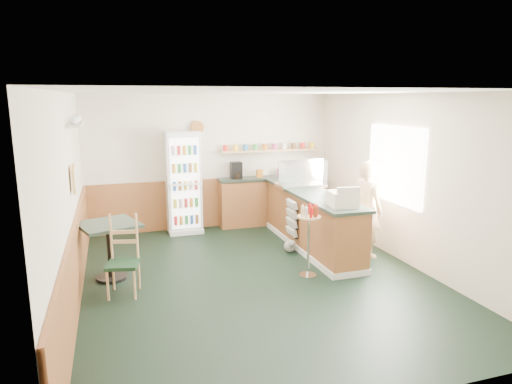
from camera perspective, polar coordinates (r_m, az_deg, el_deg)
name	(u,v)px	position (r m, az deg, el deg)	size (l,w,h in m)	color
ground	(257,279)	(6.87, 0.15, -10.77)	(6.00, 6.00, 0.00)	black
room_envelope	(229,170)	(7.07, -3.41, 2.73)	(5.04, 6.02, 2.72)	beige
service_counter	(311,223)	(8.13, 6.93, -3.81)	(0.68, 3.01, 1.01)	brown
back_counter	(270,198)	(9.61, 1.79, -0.76)	(2.24, 0.42, 1.69)	brown
drinks_fridge	(184,183)	(9.03, -9.05, 1.18)	(0.66, 0.54, 2.00)	white
display_case	(301,174)	(8.41, 5.63, 2.30)	(0.88, 0.46, 0.50)	silver
cash_register	(342,199)	(7.02, 10.75, -0.85)	(0.39, 0.41, 0.22)	beige
shopkeeper	(367,209)	(7.80, 13.71, -2.08)	(0.54, 0.39, 1.62)	tan
condiment_stand	(309,229)	(6.78, 6.62, -4.57)	(0.35, 0.35, 1.08)	silver
newspaper_rack	(292,219)	(8.00, 4.51, -3.33)	(0.09, 0.40, 0.64)	black
cafe_table	(109,240)	(6.99, -17.86, -5.71)	(0.99, 0.99, 0.85)	black
cafe_chair	(122,253)	(6.48, -16.40, -7.29)	(0.48, 0.48, 1.09)	black
dog_doorstop	(290,246)	(7.95, 4.28, -6.74)	(0.20, 0.26, 0.24)	gray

